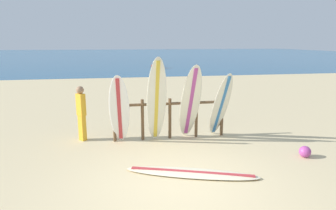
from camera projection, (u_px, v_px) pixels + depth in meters
name	position (u px, v px, depth m)	size (l,w,h in m)	color
ground_plane	(177.00, 185.00, 5.88)	(120.00, 120.00, 0.00)	#D3BC8C
ocean_water	(119.00, 55.00, 61.66)	(120.00, 80.00, 0.01)	#1E5984
surfboard_rack	(170.00, 114.00, 8.59)	(3.27, 0.09, 1.18)	brown
surfboard_leaning_far_left	(119.00, 110.00, 8.02)	(0.61, 0.75, 1.96)	white
surfboard_leaning_left	(157.00, 100.00, 8.08)	(0.55, 0.77, 2.42)	silver
surfboard_leaning_center_left	(190.00, 103.00, 8.29)	(0.59, 1.08, 2.22)	silver
surfboard_leaning_center	(221.00, 105.00, 8.54)	(0.62, 1.01, 1.97)	silver
surfboard_lying_on_sand	(192.00, 173.00, 6.34)	(2.87, 1.45, 0.08)	beige
beachgoer_standing	(81.00, 111.00, 8.37)	(0.28, 0.30, 1.57)	gold
small_boat_offshore	(156.00, 66.00, 31.09)	(1.38, 2.34, 0.71)	#B22D28
beach_ball	(305.00, 152.00, 7.27)	(0.28, 0.28, 0.28)	#A53F8C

